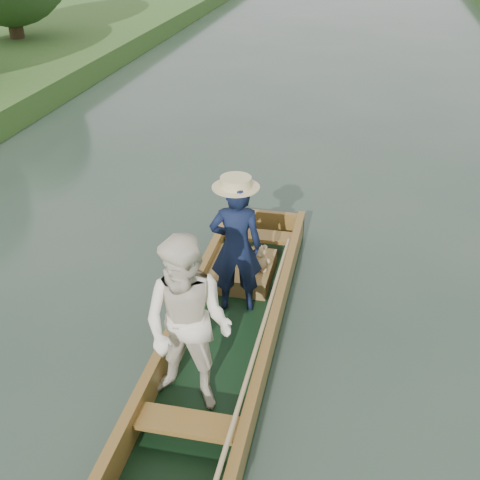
# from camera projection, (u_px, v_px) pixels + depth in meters

# --- Properties ---
(ground) EXTENTS (120.00, 120.00, 0.00)m
(ground) POSITION_uv_depth(u_px,v_px,m) (229.00, 338.00, 6.82)
(ground) COLOR #283D30
(ground) RESTS_ON ground
(punt) EXTENTS (1.16, 5.26, 1.88)m
(punt) POSITION_uv_depth(u_px,v_px,m) (216.00, 307.00, 6.26)
(punt) COLOR black
(punt) RESTS_ON ground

